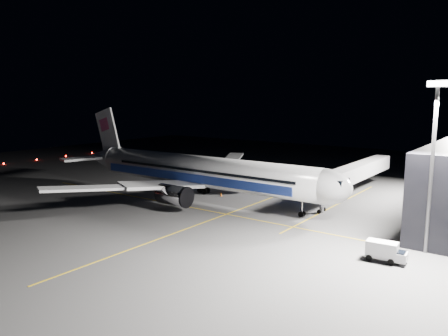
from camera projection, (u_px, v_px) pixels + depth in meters
ground at (202, 199)px, 81.36m from camera, size 200.00×200.00×0.00m
guide_line_main at (247, 207)px, 75.53m from camera, size 0.25×80.00×0.01m
guide_line_cross at (180, 205)px, 76.57m from camera, size 70.00×0.25×0.01m
guide_line_side at (335, 205)px, 76.52m from camera, size 0.25×40.00×0.01m
airliner at (197, 171)px, 81.16m from camera, size 61.48×54.22×16.64m
jet_bridge at (353, 173)px, 82.21m from camera, size 3.60×34.40×6.30m
floodlight_mast_south at (433, 152)px, 51.30m from camera, size 2.40×0.67×20.70m
taxiway_lights at (4, 164)px, 123.23m from camera, size 0.44×60.44×0.44m
service_truck at (386, 251)px, 50.30m from camera, size 4.61×2.26×2.29m
baggage_tug at (202, 179)px, 96.62m from camera, size 2.69×2.16×1.95m
safety_cone_a at (221, 195)px, 83.60m from camera, size 0.44×0.44×0.66m
safety_cone_b at (240, 185)px, 92.78m from camera, size 0.41×0.41×0.62m
safety_cone_c at (249, 187)px, 91.21m from camera, size 0.35×0.35×0.52m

